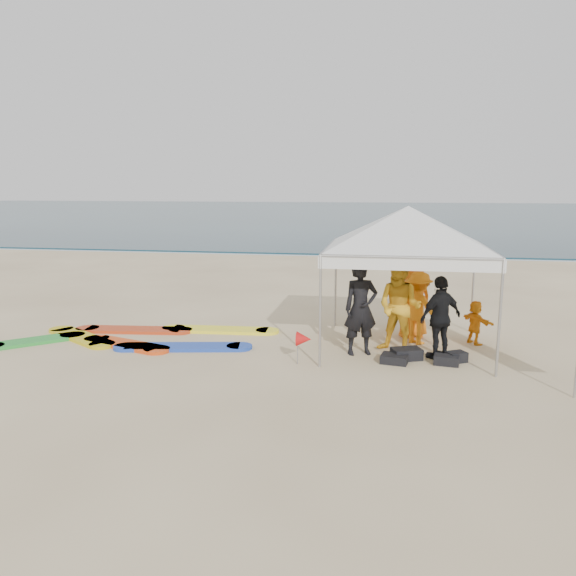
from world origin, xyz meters
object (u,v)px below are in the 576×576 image
(canopy_tent, at_px, (408,206))
(person_orange_b, at_px, (413,299))
(person_orange_a, at_px, (418,308))
(person_black_b, at_px, (440,318))
(surfboard_spread, at_px, (137,338))
(person_seated, at_px, (475,322))
(person_yellow, at_px, (400,307))
(person_black_a, at_px, (361,308))
(marker_pennant, at_px, (304,339))

(canopy_tent, bearing_deg, person_orange_b, 76.58)
(person_orange_a, relative_size, person_black_b, 0.95)
(surfboard_spread, bearing_deg, person_orange_b, 11.73)
(person_orange_a, bearing_deg, person_seated, -133.59)
(person_yellow, bearing_deg, person_orange_a, 81.55)
(person_yellow, bearing_deg, person_seated, 49.84)
(person_black_a, relative_size, person_black_b, 1.15)
(person_orange_b, height_order, surfboard_spread, person_orange_b)
(surfboard_spread, bearing_deg, person_black_b, -2.35)
(person_yellow, height_order, person_orange_a, person_yellow)
(person_black_a, bearing_deg, person_black_b, -22.11)
(person_orange_a, height_order, marker_pennant, person_orange_a)
(person_orange_b, relative_size, canopy_tent, 0.39)
(person_yellow, height_order, marker_pennant, person_yellow)
(surfboard_spread, bearing_deg, person_seated, 7.12)
(person_orange_b, xyz_separation_m, person_seated, (1.30, -0.33, -0.40))
(marker_pennant, xyz_separation_m, surfboard_spread, (-3.89, 1.11, -0.46))
(person_orange_b, bearing_deg, surfboard_spread, -12.87)
(person_orange_a, height_order, canopy_tent, canopy_tent)
(person_black_a, distance_m, canopy_tent, 2.27)
(person_black_b, xyz_separation_m, person_seated, (0.84, 1.17, -0.35))
(person_black_a, relative_size, marker_pennant, 2.95)
(person_black_b, bearing_deg, person_black_a, -37.69)
(person_yellow, height_order, person_orange_b, person_yellow)
(person_black_b, height_order, canopy_tent, canopy_tent)
(canopy_tent, bearing_deg, person_seated, 19.65)
(person_yellow, xyz_separation_m, person_seated, (1.62, 0.89, -0.47))
(person_black_a, xyz_separation_m, marker_pennant, (-1.02, -0.86, -0.45))
(person_black_b, height_order, marker_pennant, person_black_b)
(person_black_a, xyz_separation_m, surfboard_spread, (-4.91, 0.25, -0.91))
(person_black_a, height_order, canopy_tent, canopy_tent)
(person_orange_b, xyz_separation_m, canopy_tent, (-0.21, -0.87, 2.06))
(person_seated, xyz_separation_m, surfboard_spread, (-7.29, -0.91, -0.44))
(person_yellow, relative_size, canopy_tent, 0.42)
(person_yellow, relative_size, marker_pennant, 2.95)
(person_black_b, relative_size, person_seated, 1.73)
(person_orange_b, relative_size, marker_pennant, 2.74)
(person_black_b, bearing_deg, marker_pennant, -18.77)
(person_yellow, relative_size, person_seated, 1.99)
(person_orange_a, bearing_deg, person_yellow, 99.35)
(person_black_b, xyz_separation_m, canopy_tent, (-0.67, 0.64, 2.11))
(person_seated, height_order, surfboard_spread, person_seated)
(person_yellow, bearing_deg, person_black_b, 1.07)
(person_yellow, distance_m, person_orange_b, 1.27)
(canopy_tent, bearing_deg, person_orange_a, 51.55)
(person_seated, distance_m, marker_pennant, 3.96)
(person_black_a, distance_m, person_seated, 2.69)
(person_black_b, bearing_deg, surfboard_spread, -39.44)
(person_orange_a, bearing_deg, surfboard_spread, 45.83)
(person_yellow, height_order, person_seated, person_yellow)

